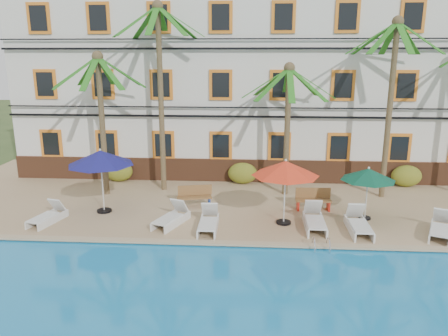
# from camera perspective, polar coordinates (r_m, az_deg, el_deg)

# --- Properties ---
(ground) EXTENTS (100.00, 100.00, 0.00)m
(ground) POSITION_cam_1_polar(r_m,az_deg,el_deg) (16.49, 3.11, -9.45)
(ground) COLOR #384C23
(ground) RESTS_ON ground
(pool_deck) EXTENTS (30.00, 12.00, 0.25)m
(pool_deck) POSITION_cam_1_polar(r_m,az_deg,el_deg) (21.12, 3.29, -3.61)
(pool_deck) COLOR tan
(pool_deck) RESTS_ON ground
(pool_coping) EXTENTS (30.00, 0.35, 0.06)m
(pool_coping) POSITION_cam_1_polar(r_m,az_deg,el_deg) (15.55, 3.08, -9.86)
(pool_coping) COLOR tan
(pool_coping) RESTS_ON pool_deck
(hotel_building) EXTENTS (25.40, 6.44, 10.22)m
(hotel_building) POSITION_cam_1_polar(r_m,az_deg,el_deg) (25.08, 3.58, 11.50)
(hotel_building) COLOR silver
(hotel_building) RESTS_ON pool_deck
(palm_a) EXTENTS (4.22, 4.22, 6.63)m
(palm_a) POSITION_cam_1_polar(r_m,az_deg,el_deg) (20.82, -15.79, 8.16)
(palm_a) COLOR brown
(palm_a) RESTS_ON pool_deck
(palm_b) EXTENTS (4.22, 4.22, 8.83)m
(palm_b) POSITION_cam_1_polar(r_m,az_deg,el_deg) (20.89, -8.36, 12.08)
(palm_b) COLOR brown
(palm_b) RESTS_ON pool_deck
(palm_c) EXTENTS (4.22, 4.22, 6.15)m
(palm_c) POSITION_cam_1_polar(r_m,az_deg,el_deg) (20.26, 8.34, 7.56)
(palm_c) COLOR brown
(palm_c) RESTS_ON pool_deck
(palm_d) EXTENTS (4.22, 4.22, 8.08)m
(palm_d) POSITION_cam_1_polar(r_m,az_deg,el_deg) (20.92, 21.08, 10.10)
(palm_d) COLOR brown
(palm_d) RESTS_ON pool_deck
(shrub_left) EXTENTS (1.50, 0.90, 1.10)m
(shrub_left) POSITION_cam_1_polar(r_m,az_deg,el_deg) (23.51, -13.62, -0.39)
(shrub_left) COLOR #2A5A19
(shrub_left) RESTS_ON pool_deck
(shrub_mid) EXTENTS (1.50, 0.90, 1.10)m
(shrub_mid) POSITION_cam_1_polar(r_m,az_deg,el_deg) (22.46, 2.44, -0.69)
(shrub_mid) COLOR #2A5A19
(shrub_mid) RESTS_ON pool_deck
(shrub_right) EXTENTS (1.50, 0.90, 1.10)m
(shrub_right) POSITION_cam_1_polar(r_m,az_deg,el_deg) (23.76, 22.72, -0.97)
(shrub_right) COLOR #2A5A19
(shrub_right) RESTS_ON pool_deck
(umbrella_blue) EXTENTS (2.74, 2.74, 2.74)m
(umbrella_blue) POSITION_cam_1_polar(r_m,az_deg,el_deg) (18.64, -15.82, 1.26)
(umbrella_blue) COLOR black
(umbrella_blue) RESTS_ON pool_deck
(umbrella_red) EXTENTS (2.62, 2.62, 2.62)m
(umbrella_red) POSITION_cam_1_polar(r_m,az_deg,el_deg) (16.84, 8.03, -0.09)
(umbrella_red) COLOR black
(umbrella_red) RESTS_ON pool_deck
(umbrella_green) EXTENTS (2.17, 2.17, 2.18)m
(umbrella_green) POSITION_cam_1_polar(r_m,az_deg,el_deg) (18.20, 18.33, -0.84)
(umbrella_green) COLOR black
(umbrella_green) RESTS_ON pool_deck
(lounger_a) EXTENTS (1.07, 1.88, 0.84)m
(lounger_a) POSITION_cam_1_polar(r_m,az_deg,el_deg) (18.74, -22.02, -5.80)
(lounger_a) COLOR silver
(lounger_a) RESTS_ON pool_deck
(lounger_b) EXTENTS (1.33, 2.02, 0.90)m
(lounger_b) POSITION_cam_1_polar(r_m,az_deg,el_deg) (17.31, -6.86, -6.40)
(lounger_b) COLOR silver
(lounger_b) RESTS_ON pool_deck
(lounger_c) EXTENTS (0.70, 1.94, 0.91)m
(lounger_c) POSITION_cam_1_polar(r_m,az_deg,el_deg) (16.73, -2.05, -7.05)
(lounger_c) COLOR silver
(lounger_c) RESTS_ON pool_deck
(lounger_d) EXTENTS (0.77, 2.07, 0.97)m
(lounger_d) POSITION_cam_1_polar(r_m,az_deg,el_deg) (17.19, 11.74, -6.67)
(lounger_d) COLOR silver
(lounger_d) RESTS_ON pool_deck
(lounger_e) EXTENTS (0.74, 2.04, 0.96)m
(lounger_e) POSITION_cam_1_polar(r_m,az_deg,el_deg) (17.25, 17.16, -6.97)
(lounger_e) COLOR silver
(lounger_e) RESTS_ON pool_deck
(lounger_f) EXTENTS (1.42, 2.04, 0.91)m
(lounger_f) POSITION_cam_1_polar(r_m,az_deg,el_deg) (18.00, 26.44, -7.05)
(lounger_f) COLOR silver
(lounger_f) RESTS_ON pool_deck
(bench_left) EXTENTS (1.57, 0.78, 0.93)m
(bench_left) POSITION_cam_1_polar(r_m,az_deg,el_deg) (19.15, -3.92, -3.68)
(bench_left) COLOR olive
(bench_left) RESTS_ON pool_deck
(bench_right) EXTENTS (1.51, 0.51, 0.93)m
(bench_right) POSITION_cam_1_polar(r_m,az_deg,el_deg) (19.13, 11.56, -3.97)
(bench_right) COLOR olive
(bench_right) RESTS_ON pool_deck
(pool_ladder) EXTENTS (0.54, 0.74, 0.74)m
(pool_ladder) POSITION_cam_1_polar(r_m,az_deg,el_deg) (15.67, 12.54, -10.14)
(pool_ladder) COLOR silver
(pool_ladder) RESTS_ON ground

